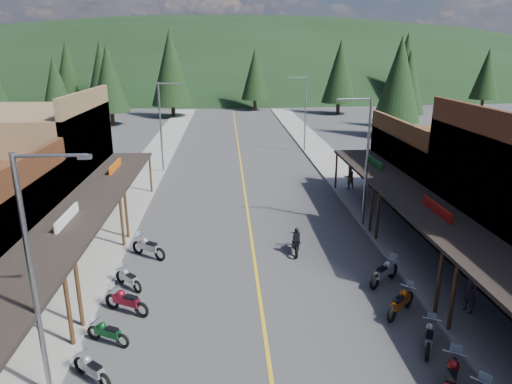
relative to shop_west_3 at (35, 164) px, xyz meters
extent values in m
plane|color=#38383A|center=(13.78, -11.30, -3.52)|extent=(220.00, 220.00, 0.00)
cube|color=gold|center=(13.78, 8.70, -3.51)|extent=(0.15, 90.00, 0.01)
cube|color=gray|center=(5.08, 8.70, -3.44)|extent=(3.40, 94.00, 0.15)
cube|color=gray|center=(22.48, 8.70, -3.44)|extent=(3.40, 94.00, 0.15)
cylinder|color=#472D19|center=(6.58, -14.70, -2.02)|extent=(0.16, 0.16, 3.00)
cube|color=#3F2111|center=(3.63, -9.60, -0.42)|extent=(0.30, 9.00, 6.20)
cube|color=black|center=(5.08, -9.60, -0.52)|extent=(3.20, 9.00, 0.18)
cylinder|color=#472D19|center=(6.58, -13.50, -2.02)|extent=(0.16, 0.16, 3.00)
cylinder|color=#472D19|center=(6.58, -5.70, -2.02)|extent=(0.16, 0.16, 3.00)
cube|color=silver|center=(5.08, -9.60, -0.32)|extent=(0.12, 3.00, 0.70)
cube|color=brown|center=(-0.22, 0.00, -0.02)|extent=(8.00, 10.20, 7.00)
cube|color=brown|center=(3.63, 0.00, 0.58)|extent=(0.30, 10.20, 8.20)
cube|color=black|center=(5.08, 0.00, -0.52)|extent=(3.20, 10.20, 0.18)
cylinder|color=#472D19|center=(6.58, -4.50, -2.02)|extent=(0.16, 0.16, 3.00)
cylinder|color=#472D19|center=(6.58, 4.50, -2.02)|extent=(0.16, 0.16, 3.00)
cube|color=#CC590C|center=(5.08, 0.00, -0.32)|extent=(0.12, 3.00, 0.70)
cylinder|color=#472D19|center=(20.98, -14.70, -2.02)|extent=(0.16, 0.16, 3.00)
cube|color=#562B19|center=(23.93, -9.60, 0.58)|extent=(0.30, 9.00, 8.20)
cube|color=black|center=(22.48, -9.60, -0.52)|extent=(3.20, 9.00, 0.18)
cylinder|color=#472D19|center=(20.98, -13.50, -2.02)|extent=(0.16, 0.16, 3.00)
cylinder|color=#472D19|center=(20.98, -5.70, -2.02)|extent=(0.16, 0.16, 3.00)
cube|color=#B2140F|center=(22.48, -9.60, -0.32)|extent=(0.12, 3.00, 0.70)
cube|color=#4C2D16|center=(27.78, 0.00, -1.02)|extent=(8.00, 10.20, 5.00)
cube|color=#4C2D16|center=(23.93, 0.00, -0.42)|extent=(0.30, 10.20, 6.20)
cube|color=black|center=(22.48, 0.00, -0.52)|extent=(3.20, 10.20, 0.18)
cylinder|color=#472D19|center=(20.98, -4.50, -2.02)|extent=(0.16, 0.16, 3.00)
cylinder|color=#472D19|center=(20.98, 4.50, -2.02)|extent=(0.16, 0.16, 3.00)
cube|color=#14591E|center=(22.48, 0.00, -0.32)|extent=(0.12, 3.00, 0.70)
cylinder|color=gray|center=(6.68, -17.30, 0.48)|extent=(0.16, 0.16, 8.00)
cylinder|color=gray|center=(7.68, -17.30, 4.38)|extent=(2.00, 0.10, 0.10)
cube|color=gray|center=(8.58, -17.30, 4.33)|extent=(0.35, 0.18, 0.12)
cylinder|color=gray|center=(6.68, 10.70, 0.48)|extent=(0.16, 0.16, 8.00)
cylinder|color=gray|center=(7.68, 10.70, 4.38)|extent=(2.00, 0.10, 0.10)
cube|color=gray|center=(8.58, 10.70, 4.33)|extent=(0.35, 0.18, 0.12)
cylinder|color=gray|center=(20.88, -3.30, 0.48)|extent=(0.16, 0.16, 8.00)
cylinder|color=gray|center=(19.88, -3.30, 4.38)|extent=(2.00, 0.10, 0.10)
cube|color=gray|center=(18.98, -3.30, 4.33)|extent=(0.35, 0.18, 0.12)
cylinder|color=gray|center=(20.88, 18.70, 0.48)|extent=(0.16, 0.16, 8.00)
cylinder|color=gray|center=(19.88, 18.70, 4.38)|extent=(2.00, 0.10, 0.10)
cube|color=gray|center=(18.98, 18.70, 4.33)|extent=(0.35, 0.18, 0.12)
ellipsoid|color=black|center=(13.78, 123.70, -3.52)|extent=(310.00, 140.00, 60.00)
cylinder|color=black|center=(-10.22, 58.70, -2.52)|extent=(0.60, 0.60, 2.00)
cone|color=black|center=(-10.22, 58.70, 3.73)|extent=(5.88, 5.88, 10.50)
cylinder|color=black|center=(3.78, 46.70, -2.52)|extent=(0.60, 0.60, 2.00)
cone|color=black|center=(3.78, 46.70, 4.48)|extent=(6.72, 6.72, 12.00)
cylinder|color=black|center=(17.78, 54.70, -2.52)|extent=(0.60, 0.60, 2.00)
cone|color=black|center=(17.78, 54.70, 2.98)|extent=(5.04, 5.04, 9.00)
cylinder|color=black|center=(31.78, 48.70, -2.52)|extent=(0.60, 0.60, 2.00)
cone|color=black|center=(31.78, 48.70, 3.73)|extent=(5.88, 5.88, 10.50)
cylinder|color=black|center=(47.78, 60.70, -2.52)|extent=(0.60, 0.60, 2.00)
cone|color=black|center=(47.78, 60.70, 4.48)|extent=(6.72, 6.72, 12.00)
cylinder|color=black|center=(59.78, 52.70, -2.52)|extent=(0.60, 0.60, 2.00)
cone|color=black|center=(59.78, 52.70, 2.98)|extent=(5.04, 5.04, 9.00)
cylinder|color=black|center=(-18.22, 64.70, -2.52)|extent=(0.60, 0.60, 2.00)
cone|color=black|center=(-18.22, 64.70, 3.73)|extent=(5.88, 5.88, 10.50)
cylinder|color=black|center=(-8.22, 28.70, -2.52)|extent=(0.60, 0.60, 2.00)
cone|color=black|center=(-8.22, 28.70, 2.48)|extent=(4.48, 4.48, 8.00)
cylinder|color=black|center=(37.78, 33.70, -2.52)|extent=(0.60, 0.60, 2.00)
cone|color=black|center=(37.78, 33.70, 2.88)|extent=(4.93, 4.93, 8.80)
cylinder|color=black|center=(-4.22, 38.70, -2.52)|extent=(0.60, 0.60, 2.00)
cone|color=black|center=(-4.22, 38.70, 3.28)|extent=(5.38, 5.38, 9.60)
cylinder|color=black|center=(33.78, 26.70, -2.52)|extent=(0.60, 0.60, 2.00)
cone|color=black|center=(33.78, 26.70, 3.68)|extent=(5.82, 5.82, 10.40)
imported|color=#2D2132|center=(22.39, -13.53, -2.47)|extent=(0.57, 0.74, 1.80)
imported|color=brown|center=(22.00, 4.32, -2.44)|extent=(1.01, 0.73, 1.86)
camera|label=1|loc=(12.43, -29.64, 7.10)|focal=32.00mm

